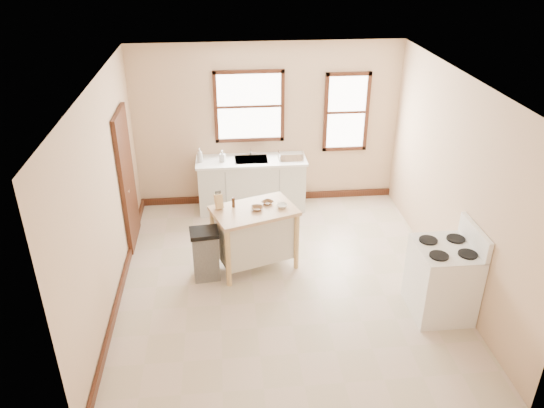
{
  "coord_description": "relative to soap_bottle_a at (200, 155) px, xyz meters",
  "views": [
    {
      "loc": [
        -0.75,
        -6.05,
        4.38
      ],
      "look_at": [
        -0.12,
        0.4,
        1.0
      ],
      "focal_mm": 35.0,
      "sensor_mm": 36.0,
      "label": 1
    }
  ],
  "objects": [
    {
      "name": "floor",
      "position": [
        1.15,
        -2.17,
        -1.04
      ],
      "size": [
        5.0,
        5.0,
        0.0
      ],
      "primitive_type": "plane",
      "color": "beige",
      "rests_on": "ground"
    },
    {
      "name": "ceiling",
      "position": [
        1.15,
        -2.17,
        1.76
      ],
      "size": [
        5.0,
        5.0,
        0.0
      ],
      "primitive_type": "plane",
      "rotation": [
        3.14,
        0.0,
        0.0
      ],
      "color": "white",
      "rests_on": "ground"
    },
    {
      "name": "wall_back",
      "position": [
        1.15,
        0.33,
        0.36
      ],
      "size": [
        4.5,
        0.04,
        2.8
      ],
      "primitive_type": "cube",
      "color": "#D3AD8B",
      "rests_on": "ground"
    },
    {
      "name": "wall_left",
      "position": [
        -1.1,
        -2.17,
        0.36
      ],
      "size": [
        0.04,
        5.0,
        2.8
      ],
      "primitive_type": "cube",
      "color": "#D3AD8B",
      "rests_on": "ground"
    },
    {
      "name": "wall_right",
      "position": [
        3.4,
        -2.17,
        0.36
      ],
      "size": [
        0.04,
        5.0,
        2.8
      ],
      "primitive_type": "cube",
      "color": "#D3AD8B",
      "rests_on": "ground"
    },
    {
      "name": "window_main",
      "position": [
        0.85,
        0.31,
        0.71
      ],
      "size": [
        1.17,
        0.06,
        1.22
      ],
      "primitive_type": null,
      "color": "#3C1C10",
      "rests_on": "wall_back"
    },
    {
      "name": "window_side",
      "position": [
        2.5,
        0.31,
        0.56
      ],
      "size": [
        0.77,
        0.06,
        1.37
      ],
      "primitive_type": null,
      "color": "#3C1C10",
      "rests_on": "wall_back"
    },
    {
      "name": "door_left",
      "position": [
        -1.06,
        -0.87,
        0.01
      ],
      "size": [
        0.06,
        0.9,
        2.1
      ],
      "primitive_type": "cube",
      "color": "#3C1C10",
      "rests_on": "ground"
    },
    {
      "name": "baseboard_back",
      "position": [
        1.15,
        0.3,
        -0.98
      ],
      "size": [
        4.5,
        0.04,
        0.12
      ],
      "primitive_type": "cube",
      "color": "#3C1C10",
      "rests_on": "ground"
    },
    {
      "name": "baseboard_left",
      "position": [
        -1.07,
        -2.17,
        -0.98
      ],
      "size": [
        0.04,
        5.0,
        0.12
      ],
      "primitive_type": "cube",
      "color": "#3C1C10",
      "rests_on": "ground"
    },
    {
      "name": "sink_counter",
      "position": [
        0.85,
        0.03,
        -0.58
      ],
      "size": [
        1.86,
        0.62,
        0.92
      ],
      "primitive_type": null,
      "color": "silver",
      "rests_on": "ground"
    },
    {
      "name": "faucet",
      "position": [
        0.85,
        0.21,
        -0.01
      ],
      "size": [
        0.03,
        0.03,
        0.22
      ],
      "primitive_type": "cylinder",
      "color": "silver",
      "rests_on": "sink_counter"
    },
    {
      "name": "soap_bottle_a",
      "position": [
        0.0,
        0.0,
        0.0
      ],
      "size": [
        0.12,
        0.12,
        0.24
      ],
      "primitive_type": "imported",
      "rotation": [
        0.0,
        0.0,
        -0.27
      ],
      "color": "#B2B2B2",
      "rests_on": "sink_counter"
    },
    {
      "name": "soap_bottle_b",
      "position": [
        0.37,
        -0.0,
        -0.02
      ],
      "size": [
        0.11,
        0.11,
        0.2
      ],
      "primitive_type": "imported",
      "rotation": [
        0.0,
        0.0,
        -0.32
      ],
      "color": "#B2B2B2",
      "rests_on": "sink_counter"
    },
    {
      "name": "dish_rack",
      "position": [
        1.51,
        -0.02,
        -0.07
      ],
      "size": [
        0.47,
        0.39,
        0.1
      ],
      "primitive_type": null,
      "rotation": [
        0.0,
        0.0,
        -0.2
      ],
      "color": "silver",
      "rests_on": "sink_counter"
    },
    {
      "name": "kitchen_island",
      "position": [
        0.78,
        -1.76,
        -0.58
      ],
      "size": [
        1.3,
        1.04,
        0.92
      ],
      "primitive_type": null,
      "rotation": [
        0.0,
        0.0,
        0.33
      ],
      "color": "tan",
      "rests_on": "ground"
    },
    {
      "name": "knife_block",
      "position": [
        0.3,
        -1.68,
        -0.02
      ],
      "size": [
        0.12,
        0.12,
        0.2
      ],
      "primitive_type": null,
      "rotation": [
        0.0,
        0.0,
        0.28
      ],
      "color": "tan",
      "rests_on": "kitchen_island"
    },
    {
      "name": "pepper_grinder",
      "position": [
        0.5,
        -1.67,
        -0.04
      ],
      "size": [
        0.05,
        0.05,
        0.15
      ],
      "primitive_type": "cylinder",
      "rotation": [
        0.0,
        0.0,
        -0.05
      ],
      "color": "#3E2310",
      "rests_on": "kitchen_island"
    },
    {
      "name": "bowl_a",
      "position": [
        0.82,
        -1.77,
        -0.1
      ],
      "size": [
        0.18,
        0.18,
        0.04
      ],
      "primitive_type": "imported",
      "rotation": [
        0.0,
        0.0,
        -0.04
      ],
      "color": "brown",
      "rests_on": "kitchen_island"
    },
    {
      "name": "bowl_b",
      "position": [
        0.98,
        -1.61,
        -0.1
      ],
      "size": [
        0.22,
        0.22,
        0.04
      ],
      "primitive_type": "imported",
      "rotation": [
        0.0,
        0.0,
        0.71
      ],
      "color": "brown",
      "rests_on": "kitchen_island"
    },
    {
      "name": "bowl_c",
      "position": [
        1.17,
        -1.74,
        -0.1
      ],
      "size": [
        0.17,
        0.17,
        0.05
      ],
      "primitive_type": "imported",
      "rotation": [
        0.0,
        0.0,
        -0.11
      ],
      "color": "white",
      "rests_on": "kitchen_island"
    },
    {
      "name": "trash_bin",
      "position": [
        0.08,
        -1.99,
        -0.67
      ],
      "size": [
        0.42,
        0.36,
        0.75
      ],
      "primitive_type": null,
      "rotation": [
        0.0,
        0.0,
        0.1
      ],
      "color": "slate",
      "rests_on": "ground"
    },
    {
      "name": "gas_stove",
      "position": [
        3.04,
        -3.02,
        -0.43
      ],
      "size": [
        0.76,
        0.77,
        1.22
      ],
      "primitive_type": null,
      "color": "white",
      "rests_on": "ground"
    }
  ]
}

